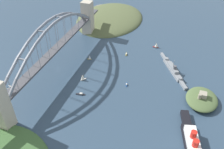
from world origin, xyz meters
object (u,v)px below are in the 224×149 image
seaplane_second_in_formation (11,88)px  small_boat_4 (126,54)px  ocean_liner (193,148)px  small_boat_1 (83,77)px  small_boat_2 (90,57)px  naval_cruiser (173,69)px  small_boat_0 (156,45)px  harbor_arch_bridge (55,49)px  small_boat_5 (81,94)px  fort_island_mid_harbor (202,99)px  small_boat_3 (127,84)px

seaplane_second_in_formation → small_boat_4: seaplane_second_in_formation is taller
ocean_liner → small_boat_1: ocean_liner is taller
seaplane_second_in_formation → small_boat_2: small_boat_2 is taller
naval_cruiser → small_boat_0: (-55.01, -32.55, 1.40)m
small_boat_0 → naval_cruiser: bearing=30.6°
harbor_arch_bridge → small_boat_0: bearing=129.8°
small_boat_0 → small_boat_5: size_ratio=0.80×
fort_island_mid_harbor → small_boat_1: size_ratio=4.74×
small_boat_2 → small_boat_5: size_ratio=0.67×
small_boat_0 → small_boat_2: small_boat_0 is taller
harbor_arch_bridge → naval_cruiser: bearing=106.1°
ocean_liner → small_boat_2: 189.19m
seaplane_second_in_formation → small_boat_0: size_ratio=1.05×
seaplane_second_in_formation → small_boat_5: size_ratio=0.84×
seaplane_second_in_formation → ocean_liner: bearing=84.4°
small_boat_2 → small_boat_3: 77.20m
small_boat_0 → small_boat_5: bearing=-25.4°
small_boat_3 → small_boat_5: size_ratio=0.74×
fort_island_mid_harbor → small_boat_5: (33.00, -137.14, -3.50)m
small_boat_5 → small_boat_4: bearing=165.1°
small_boat_1 → small_boat_4: small_boat_1 is taller
fort_island_mid_harbor → small_boat_2: bearing=-104.7°
small_boat_2 → seaplane_second_in_formation: bearing=-35.5°
fort_island_mid_harbor → seaplane_second_in_formation: bearing=-77.0°
ocean_liner → small_boat_3: size_ratio=11.58×
seaplane_second_in_formation → small_boat_3: (-53.42, 132.43, -1.21)m
ocean_liner → small_boat_0: 189.78m
small_boat_2 → harbor_arch_bridge: bearing=-43.9°
ocean_liner → small_boat_4: ocean_liner is taller
ocean_liner → small_boat_4: 176.74m
ocean_liner → seaplane_second_in_formation: bearing=-95.6°
naval_cruiser → fort_island_mid_harbor: size_ratio=1.68×
fort_island_mid_harbor → small_boat_4: fort_island_mid_harbor is taller
fort_island_mid_harbor → small_boat_0: size_ratio=4.91×
harbor_arch_bridge → naval_cruiser: size_ratio=3.78×
fort_island_mid_harbor → small_boat_0: bearing=-145.8°
naval_cruiser → seaplane_second_in_formation: (101.68, -183.53, -0.95)m
harbor_arch_bridge → ocean_liner: bearing=66.7°
small_boat_1 → small_boat_4: (-76.03, 36.44, -3.47)m
harbor_arch_bridge → small_boat_3: (4.74, 99.63, -29.35)m
harbor_arch_bridge → small_boat_3: size_ratio=33.40×
ocean_liner → naval_cruiser: bearing=-164.7°
small_boat_2 → naval_cruiser: bearing=94.4°
naval_cruiser → small_boat_4: size_ratio=9.21×
ocean_liner → small_boat_4: size_ratio=12.07×
fort_island_mid_harbor → small_boat_1: (6.23, -146.21, 0.07)m
small_boat_3 → ocean_liner: bearing=48.6°
naval_cruiser → small_boat_1: (56.39, -107.31, 1.50)m
harbor_arch_bridge → small_boat_3: bearing=87.3°
naval_cruiser → small_boat_0: size_ratio=8.25×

